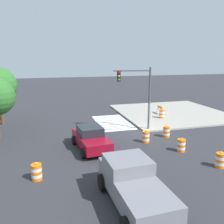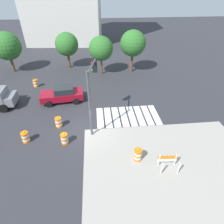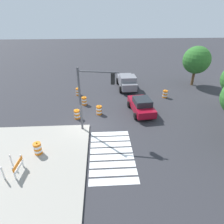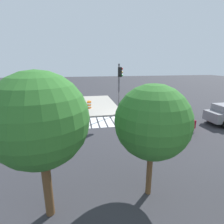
{
  "view_description": "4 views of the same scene",
  "coord_description": "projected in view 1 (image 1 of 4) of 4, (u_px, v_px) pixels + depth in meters",
  "views": [
    {
      "loc": [
        -18.44,
        8.12,
        6.51
      ],
      "look_at": [
        1.93,
        2.44,
        1.59
      ],
      "focal_mm": 38.22,
      "sensor_mm": 36.0,
      "label": 1
    },
    {
      "loc": [
        1.11,
        -12.32,
        10.47
      ],
      "look_at": [
        2.47,
        1.52,
        0.77
      ],
      "focal_mm": 30.06,
      "sensor_mm": 36.0,
      "label": 2
    },
    {
      "loc": [
        15.16,
        1.16,
        9.51
      ],
      "look_at": [
        -0.47,
        2.09,
        1.15
      ],
      "focal_mm": 30.9,
      "sensor_mm": 36.0,
      "label": 3
    },
    {
      "loc": [
        4.94,
        18.37,
        5.72
      ],
      "look_at": [
        1.85,
        1.98,
        1.05
      ],
      "focal_mm": 28.14,
      "sensor_mm": 36.0,
      "label": 4
    }
  ],
  "objects": [
    {
      "name": "traffic_light_pole",
      "position": [
        137.0,
        87.0,
        20.63
      ],
      "size": [
        0.82,
        3.24,
        5.5
      ],
      "color": "#4C4C51",
      "rests_on": "sidewalk_corner"
    },
    {
      "name": "sports_car",
      "position": [
        91.0,
        138.0,
        17.13
      ],
      "size": [
        4.47,
        2.48,
        1.63
      ],
      "color": "maroon",
      "rests_on": "ground"
    },
    {
      "name": "sidewalk_corner",
      "position": [
        172.0,
        113.0,
        28.08
      ],
      "size": [
        12.0,
        12.0,
        0.15
      ],
      "primitive_type": "cube",
      "color": "#9E998E",
      "rests_on": "ground"
    },
    {
      "name": "traffic_barrel_near_corner",
      "position": [
        146.0,
        137.0,
        18.45
      ],
      "size": [
        0.56,
        0.56,
        1.02
      ],
      "color": "orange",
      "rests_on": "ground"
    },
    {
      "name": "ground_plane",
      "position": [
        145.0,
        133.0,
        20.9
      ],
      "size": [
        120.0,
        120.0,
        0.0
      ],
      "primitive_type": "plane",
      "color": "#2D2D33"
    },
    {
      "name": "traffic_barrel_on_sidewalk",
      "position": [
        162.0,
        114.0,
        25.24
      ],
      "size": [
        0.56,
        0.56,
        1.02
      ],
      "color": "orange",
      "rests_on": "sidewalk_corner"
    },
    {
      "name": "traffic_barrel_median_near",
      "position": [
        166.0,
        132.0,
        19.71
      ],
      "size": [
        0.56,
        0.56,
        1.02
      ],
      "color": "orange",
      "rests_on": "ground"
    },
    {
      "name": "traffic_barrel_crosswalk_end",
      "position": [
        181.0,
        145.0,
        16.69
      ],
      "size": [
        0.56,
        0.56,
        1.02
      ],
      "color": "orange",
      "rests_on": "ground"
    },
    {
      "name": "crosswalk_stripes",
      "position": [
        113.0,
        122.0,
        24.18
      ],
      "size": [
        5.85,
        3.2,
        0.02
      ],
      "color": "silver",
      "rests_on": "ground"
    },
    {
      "name": "pickup_truck",
      "position": [
        132.0,
        182.0,
        10.76
      ],
      "size": [
        5.21,
        2.48,
        1.92
      ],
      "color": "slate",
      "rests_on": "ground"
    },
    {
      "name": "construction_barricade",
      "position": [
        161.0,
        109.0,
        27.16
      ],
      "size": [
        1.3,
        0.86,
        1.0
      ],
      "color": "silver",
      "rests_on": "sidewalk_corner"
    },
    {
      "name": "traffic_barrel_median_far",
      "position": [
        220.0,
        160.0,
        14.29
      ],
      "size": [
        0.56,
        0.56,
        1.02
      ],
      "color": "orange",
      "rests_on": "ground"
    },
    {
      "name": "traffic_barrel_far_curb",
      "position": [
        37.0,
        172.0,
        12.83
      ],
      "size": [
        0.56,
        0.56,
        1.02
      ],
      "color": "orange",
      "rests_on": "ground"
    }
  ]
}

